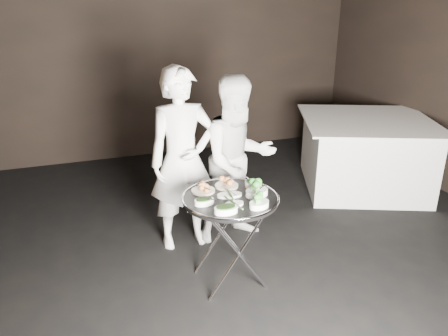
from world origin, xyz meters
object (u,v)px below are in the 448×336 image
object	(u,v)px
waiter_left	(183,160)
tray_stand	(230,236)
waiter_right	(238,160)
dining_table	(364,153)
serving_tray	(230,198)

from	to	relation	value
waiter_left	tray_stand	bearing A→B (deg)	-76.92
tray_stand	waiter_right	size ratio (longest dim) A/B	0.47
tray_stand	dining_table	bearing A→B (deg)	30.31
waiter_left	waiter_right	size ratio (longest dim) A/B	1.06
serving_tray	waiter_right	size ratio (longest dim) A/B	0.48
tray_stand	dining_table	world-z (taller)	dining_table
waiter_right	waiter_left	bearing A→B (deg)	169.18
waiter_left	waiter_right	world-z (taller)	waiter_left
waiter_right	dining_table	world-z (taller)	waiter_right
tray_stand	serving_tray	bearing A→B (deg)	180.00
waiter_right	tray_stand	bearing A→B (deg)	-121.48
waiter_right	dining_table	distance (m)	2.04
waiter_right	dining_table	size ratio (longest dim) A/B	1.05
dining_table	waiter_left	bearing A→B (deg)	-166.53
serving_tray	waiter_right	bearing A→B (deg)	64.11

